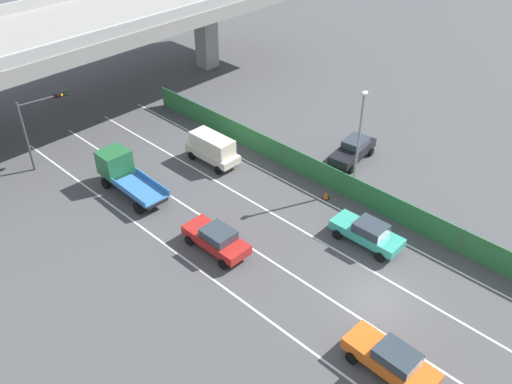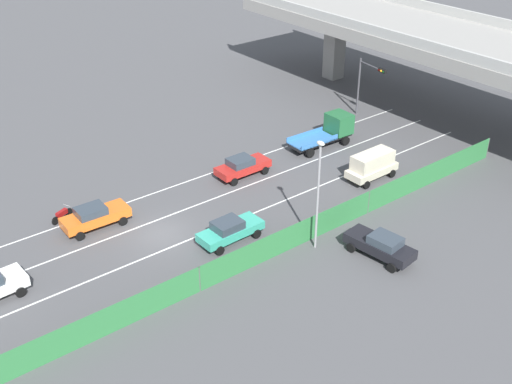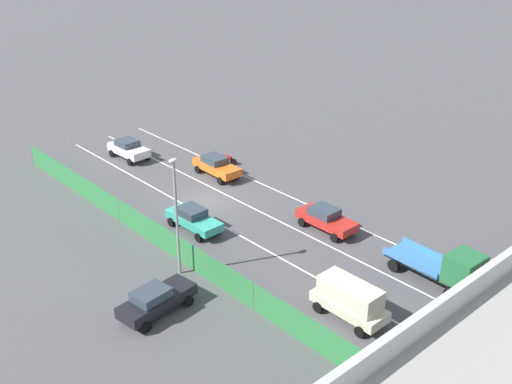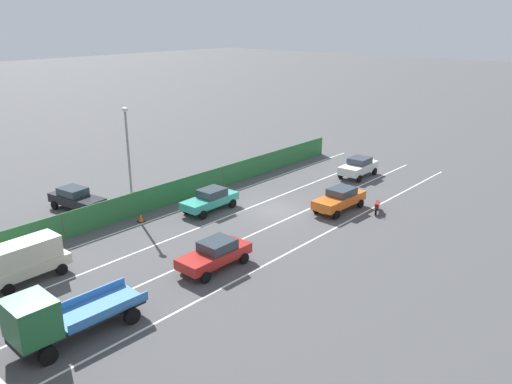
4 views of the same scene
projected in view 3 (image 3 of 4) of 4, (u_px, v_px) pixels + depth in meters
ground_plane at (206, 200)px, 47.93m from camera, size 300.00×300.00×0.00m
lane_line_left_edge at (307, 204)px, 47.23m from camera, size 0.14×47.65×0.01m
lane_line_mid_left at (274, 219)px, 45.09m from camera, size 0.14×47.65×0.01m
lane_line_mid_right at (238, 234)px, 42.96m from camera, size 0.14×47.65×0.01m
lane_line_right_edge at (198, 252)px, 40.82m from camera, size 0.14×47.65×0.01m
green_fence at (178, 248)px, 39.50m from camera, size 0.10×43.75×1.80m
car_hatchback_white at (129, 148)px, 55.42m from camera, size 2.21×4.33×1.71m
car_van_cream at (350, 299)px, 33.82m from camera, size 2.00×4.42×2.24m
car_taxi_teal at (193, 218)px, 43.26m from camera, size 2.01×4.62×1.63m
car_taxi_orange at (216, 166)px, 51.85m from camera, size 2.06×4.72×1.67m
car_sedan_red at (326, 218)px, 43.24m from camera, size 1.99×4.52×1.63m
flatbed_truck_blue at (449, 268)px, 36.52m from camera, size 2.47×6.08×2.59m
motorcycle at (227, 159)px, 54.43m from camera, size 0.92×1.84×0.93m
parked_sedan_dark at (156, 300)px, 34.32m from camera, size 4.80×2.39×1.69m
street_lamp at (176, 207)px, 36.51m from camera, size 0.60×0.36×7.72m
traffic_cone at (214, 263)px, 39.06m from camera, size 0.47×0.47×0.59m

